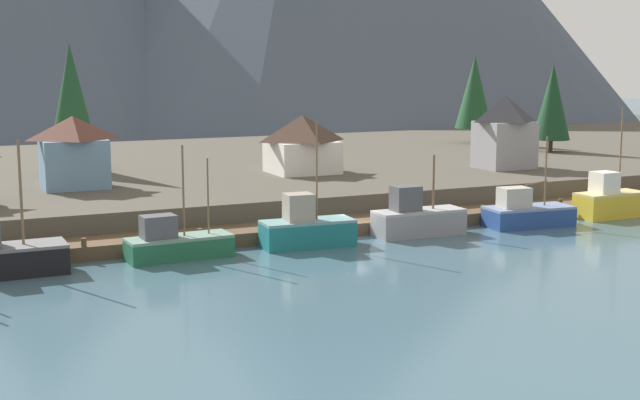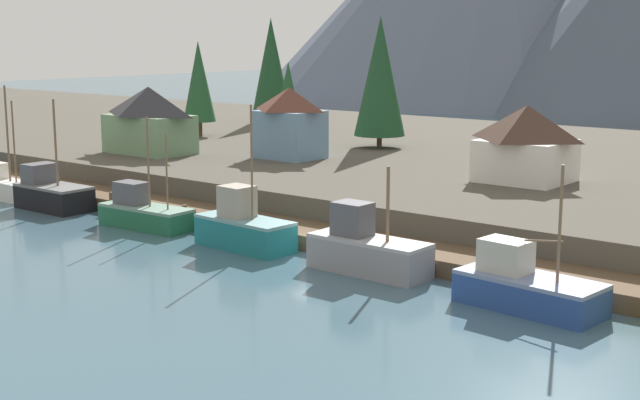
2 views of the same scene
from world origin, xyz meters
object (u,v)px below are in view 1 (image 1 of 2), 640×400
object	(u,v)px
fishing_boat_green	(176,244)
house_white	(302,143)
conifer_mid_right	(474,92)
house_blue	(74,151)
fishing_boat_grey	(417,219)
fishing_boat_yellow	(609,201)
conifer_back_right	(72,102)
fishing_boat_black	(11,256)
fishing_boat_blue	(526,213)
fishing_boat_teal	(306,229)
house_grey	(505,131)
conifer_back_left	(552,102)

from	to	relation	value
fishing_boat_green	house_white	world-z (taller)	house_white
fishing_boat_green	conifer_mid_right	world-z (taller)	conifer_mid_right
house_blue	conifer_mid_right	bearing A→B (deg)	20.39
fishing_boat_grey	house_blue	distance (m)	29.82
fishing_boat_grey	fishing_boat_yellow	xyz separation A→B (m)	(19.01, -0.08, 0.11)
fishing_boat_yellow	house_white	world-z (taller)	fishing_boat_yellow
conifer_back_right	fishing_boat_grey	bearing A→B (deg)	-55.74
fishing_boat_black	fishing_boat_blue	world-z (taller)	fishing_boat_black
fishing_boat_teal	fishing_boat_grey	xyz separation A→B (m)	(9.36, 0.19, -0.00)
fishing_boat_teal	fishing_boat_black	bearing A→B (deg)	-176.44
fishing_boat_grey	fishing_boat_yellow	size ratio (longest dim) A/B	0.76
conifer_mid_right	house_white	bearing A→B (deg)	-150.03
fishing_boat_grey	conifer_back_right	world-z (taller)	conifer_back_right
fishing_boat_grey	fishing_boat_blue	xyz separation A→B (m)	(9.97, -0.51, -0.21)
conifer_back_right	house_grey	bearing A→B (deg)	-20.27
fishing_boat_green	conifer_back_right	size ratio (longest dim) A/B	0.62
house_grey	conifer_back_left	bearing A→B (deg)	36.52
fishing_boat_green	fishing_boat_yellow	xyz separation A→B (m)	(37.99, 0.05, 0.36)
house_white	conifer_back_left	size ratio (longest dim) A/B	0.62
fishing_boat_green	fishing_boat_yellow	bearing A→B (deg)	-2.86
fishing_boat_blue	house_white	world-z (taller)	house_white
conifer_back_left	fishing_boat_green	bearing A→B (deg)	-153.41
house_white	fishing_boat_yellow	bearing A→B (deg)	-46.46
conifer_back_left	fishing_boat_grey	bearing A→B (deg)	-142.33
fishing_boat_yellow	conifer_back_left	distance (m)	31.64
fishing_boat_grey	conifer_back_left	xyz separation A→B (m)	(34.48, 26.62, 7.10)
fishing_boat_black	house_grey	distance (m)	51.76
fishing_boat_green	house_white	size ratio (longest dim) A/B	1.21
fishing_boat_green	fishing_boat_grey	distance (m)	18.98
fishing_boat_green	fishing_boat_yellow	distance (m)	37.99
house_white	house_grey	size ratio (longest dim) A/B	0.87
house_white	house_blue	world-z (taller)	house_blue
fishing_boat_black	conifer_back_right	size ratio (longest dim) A/B	0.68
house_grey	conifer_back_left	xyz separation A→B (m)	(15.03, 11.13, 2.15)
fishing_boat_grey	conifer_back_left	size ratio (longest dim) A/B	0.69
fishing_boat_yellow	conifer_mid_right	xyz separation A→B (m)	(13.22, 39.59, 7.81)
fishing_boat_black	fishing_boat_teal	size ratio (longest dim) A/B	0.94
fishing_boat_teal	house_white	bearing A→B (deg)	70.50
fishing_boat_grey	house_white	world-z (taller)	house_white
fishing_boat_green	house_blue	xyz separation A→B (m)	(-3.43, 19.32, 4.61)
fishing_boat_green	house_white	bearing A→B (deg)	45.49
conifer_back_right	fishing_boat_green	bearing A→B (deg)	-86.86
fishing_boat_green	fishing_boat_blue	distance (m)	28.95
fishing_boat_grey	fishing_boat_blue	distance (m)	9.99
fishing_boat_teal	conifer_back_right	size ratio (longest dim) A/B	0.73
fishing_boat_green	fishing_boat_yellow	world-z (taller)	fishing_boat_yellow
fishing_boat_black	house_blue	xyz separation A→B (m)	(7.19, 19.45, 4.43)
fishing_boat_black	fishing_boat_grey	xyz separation A→B (m)	(29.59, 0.26, 0.08)
conifer_mid_right	conifer_back_left	xyz separation A→B (m)	(2.25, -12.88, -0.82)
conifer_back_left	fishing_boat_teal	bearing A→B (deg)	-148.56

